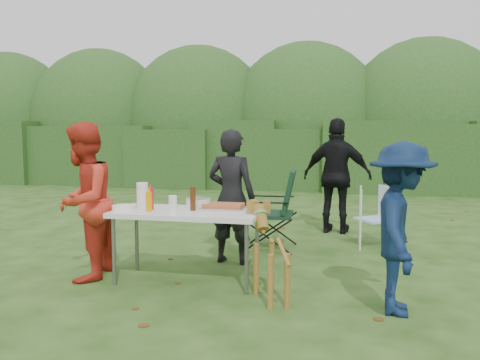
% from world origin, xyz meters
% --- Properties ---
extents(ground, '(80.00, 80.00, 0.00)m').
position_xyz_m(ground, '(0.00, 0.00, 0.00)').
color(ground, '#1E4211').
extents(hedge_row, '(22.00, 1.40, 1.70)m').
position_xyz_m(hedge_row, '(0.00, 8.00, 0.85)').
color(hedge_row, '#23471C').
rests_on(hedge_row, ground).
extents(shrub_backdrop, '(20.00, 2.60, 3.20)m').
position_xyz_m(shrub_backdrop, '(0.00, 9.60, 1.60)').
color(shrub_backdrop, '#3D6628').
rests_on(shrub_backdrop, ground).
extents(folding_table, '(1.50, 0.70, 0.74)m').
position_xyz_m(folding_table, '(-0.37, -0.10, 0.69)').
color(folding_table, silver).
rests_on(folding_table, ground).
extents(person_cook, '(0.62, 0.46, 1.57)m').
position_xyz_m(person_cook, '(-0.09, 0.70, 0.78)').
color(person_cook, black).
rests_on(person_cook, ground).
extents(person_red_jacket, '(0.72, 0.87, 1.64)m').
position_xyz_m(person_red_jacket, '(-1.45, -0.24, 0.82)').
color(person_red_jacket, red).
rests_on(person_red_jacket, ground).
extents(person_black_puffy, '(1.06, 0.56, 1.72)m').
position_xyz_m(person_black_puffy, '(1.07, 2.69, 0.86)').
color(person_black_puffy, black).
rests_on(person_black_puffy, ground).
extents(child, '(0.59, 0.98, 1.47)m').
position_xyz_m(child, '(1.69, -0.57, 0.74)').
color(child, '#0B1D3E').
rests_on(child, ground).
extents(dog, '(0.72, 0.95, 0.85)m').
position_xyz_m(dog, '(0.57, -0.50, 0.42)').
color(dog, olive).
rests_on(dog, ground).
extents(camping_chair, '(0.69, 0.69, 1.05)m').
position_xyz_m(camping_chair, '(0.25, 1.44, 0.53)').
color(camping_chair, '#13311E').
rests_on(camping_chair, ground).
extents(lawn_chair, '(0.67, 0.67, 0.81)m').
position_xyz_m(lawn_chair, '(1.60, 1.86, 0.41)').
color(lawn_chair, '#4487CE').
rests_on(lawn_chair, ground).
extents(food_tray, '(0.45, 0.30, 0.02)m').
position_xyz_m(food_tray, '(-0.02, 0.06, 0.75)').
color(food_tray, '#B7B7BA').
rests_on(food_tray, folding_table).
extents(focaccia_bread, '(0.40, 0.26, 0.04)m').
position_xyz_m(focaccia_bread, '(-0.02, 0.06, 0.78)').
color(focaccia_bread, '#A85830').
rests_on(focaccia_bread, food_tray).
extents(mustard_bottle, '(0.06, 0.06, 0.20)m').
position_xyz_m(mustard_bottle, '(-0.71, -0.26, 0.84)').
color(mustard_bottle, '#E89500').
rests_on(mustard_bottle, folding_table).
extents(ketchup_bottle, '(0.06, 0.06, 0.22)m').
position_xyz_m(ketchup_bottle, '(-0.75, -0.13, 0.85)').
color(ketchup_bottle, red).
rests_on(ketchup_bottle, folding_table).
extents(beer_bottle, '(0.06, 0.06, 0.24)m').
position_xyz_m(beer_bottle, '(-0.30, -0.10, 0.86)').
color(beer_bottle, '#47230F').
rests_on(beer_bottle, folding_table).
extents(paper_towel_roll, '(0.12, 0.12, 0.26)m').
position_xyz_m(paper_towel_roll, '(-0.90, 0.01, 0.87)').
color(paper_towel_roll, white).
rests_on(paper_towel_roll, folding_table).
extents(cup_stack, '(0.08, 0.08, 0.18)m').
position_xyz_m(cup_stack, '(-0.44, -0.32, 0.83)').
color(cup_stack, white).
rests_on(cup_stack, folding_table).
extents(pasta_bowl, '(0.26, 0.26, 0.10)m').
position_xyz_m(pasta_bowl, '(-0.30, 0.09, 0.79)').
color(pasta_bowl, silver).
rests_on(pasta_bowl, folding_table).
extents(plate_stack, '(0.24, 0.24, 0.05)m').
position_xyz_m(plate_stack, '(-1.01, -0.22, 0.77)').
color(plate_stack, white).
rests_on(plate_stack, folding_table).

